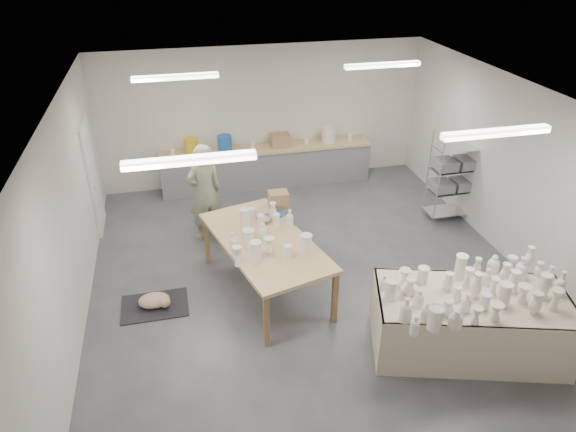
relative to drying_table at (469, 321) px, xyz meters
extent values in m
plane|color=#424449|center=(-1.63, 1.99, -0.48)|extent=(8.00, 8.00, 0.00)
cube|color=white|center=(-1.63, 1.99, 2.51)|extent=(7.00, 8.00, 0.02)
cube|color=silver|center=(-1.63, 5.99, 1.02)|extent=(7.00, 0.02, 3.00)
cube|color=silver|center=(-1.63, -2.01, 1.02)|extent=(7.00, 0.02, 3.00)
cube|color=silver|center=(-5.13, 1.99, 1.02)|extent=(0.02, 8.00, 3.00)
cube|color=silver|center=(1.87, 1.99, 1.02)|extent=(0.02, 8.00, 3.00)
cube|color=white|center=(-5.10, 4.59, 0.57)|extent=(0.05, 0.90, 2.10)
cube|color=white|center=(-3.43, 0.49, 2.46)|extent=(1.40, 0.12, 0.08)
cube|color=white|center=(0.17, 0.49, 2.46)|extent=(1.40, 0.12, 0.08)
cube|color=white|center=(-3.43, 3.99, 2.46)|extent=(1.40, 0.12, 0.08)
cube|color=white|center=(0.17, 3.99, 2.46)|extent=(1.40, 0.12, 0.08)
cube|color=tan|center=(-1.63, 5.67, 0.39)|extent=(4.60, 0.60, 0.06)
cube|color=slate|center=(-1.63, 5.67, -0.06)|extent=(4.60, 0.55, 0.84)
cylinder|color=gold|center=(-3.23, 5.67, 0.59)|extent=(0.30, 0.30, 0.34)
cylinder|color=#1E53A6|center=(-2.53, 5.67, 0.59)|extent=(0.30, 0.30, 0.34)
cylinder|color=white|center=(-0.23, 5.67, 0.59)|extent=(0.30, 0.30, 0.34)
cube|color=#A3734F|center=(-1.33, 5.67, 0.56)|extent=(0.40, 0.30, 0.28)
cylinder|color=white|center=(-3.63, 5.67, 0.49)|extent=(0.10, 0.10, 0.14)
cylinder|color=white|center=(-1.93, 5.67, 0.49)|extent=(0.10, 0.10, 0.14)
cylinder|color=white|center=(-0.73, 5.67, 0.49)|extent=(0.10, 0.10, 0.14)
cylinder|color=white|center=(0.27, 5.67, 0.49)|extent=(0.10, 0.10, 0.14)
cylinder|color=silver|center=(1.15, 3.17, 0.42)|extent=(0.02, 0.02, 1.80)
cylinder|color=silver|center=(1.99, 3.17, 0.42)|extent=(0.02, 0.02, 1.80)
cylinder|color=silver|center=(1.15, 3.61, 0.42)|extent=(0.02, 0.02, 1.80)
cylinder|color=silver|center=(1.99, 3.61, 0.42)|extent=(0.02, 0.02, 1.80)
cube|color=silver|center=(1.57, 3.39, -0.33)|extent=(0.88, 0.48, 0.02)
cube|color=silver|center=(1.57, 3.39, 0.12)|extent=(0.88, 0.48, 0.02)
cube|color=silver|center=(1.57, 3.39, 0.57)|extent=(0.88, 0.48, 0.02)
cube|color=silver|center=(1.57, 3.39, 1.02)|extent=(0.88, 0.48, 0.02)
cube|color=slate|center=(1.35, 3.39, 0.24)|extent=(0.38, 0.42, 0.18)
cube|color=slate|center=(1.79, 3.39, 0.24)|extent=(0.38, 0.42, 0.18)
cube|color=slate|center=(1.35, 3.39, 0.69)|extent=(0.38, 0.42, 0.18)
cube|color=slate|center=(1.79, 3.39, 0.69)|extent=(0.38, 0.42, 0.18)
cube|color=olive|center=(0.00, 0.00, -0.09)|extent=(2.42, 1.61, 0.78)
cube|color=beige|center=(0.00, 0.00, 0.38)|extent=(2.73, 1.84, 0.03)
cube|color=beige|center=(0.00, -0.57, -0.04)|extent=(2.40, 0.74, 0.88)
cube|color=beige|center=(0.00, 0.57, -0.04)|extent=(2.40, 0.74, 0.88)
cube|color=tan|center=(-2.40, 1.93, 0.41)|extent=(1.82, 2.70, 0.06)
cube|color=olive|center=(-2.94, 0.77, -0.05)|extent=(0.08, 0.08, 0.86)
cube|color=olive|center=(-1.85, 0.77, -0.05)|extent=(0.08, 0.08, 0.86)
cube|color=olive|center=(-2.94, 3.09, -0.05)|extent=(0.08, 0.08, 0.86)
cube|color=olive|center=(-1.85, 3.09, -0.05)|extent=(0.08, 0.08, 0.86)
ellipsoid|color=silver|center=(-2.30, 2.50, 0.49)|extent=(0.26, 0.26, 0.12)
cylinder|color=#1E53A6|center=(-2.07, 2.65, 0.46)|extent=(0.26, 0.26, 0.03)
cylinder|color=white|center=(-2.45, 2.74, 0.50)|extent=(0.11, 0.11, 0.12)
cube|color=#A3734F|center=(-1.97, 2.92, 0.58)|extent=(0.32, 0.26, 0.28)
cube|color=black|center=(-4.14, 1.89, -0.47)|extent=(1.00, 0.70, 0.02)
ellipsoid|color=white|center=(-4.14, 1.89, -0.36)|extent=(0.56, 0.48, 0.20)
sphere|color=white|center=(-3.98, 1.78, -0.34)|extent=(0.17, 0.17, 0.17)
imported|color=gray|center=(-3.15, 3.76, 0.44)|extent=(0.77, 0.63, 1.84)
cylinder|color=#A8182D|center=(-3.15, 4.03, -0.17)|extent=(0.41, 0.41, 0.04)
cylinder|color=silver|center=(-3.00, 4.00, -0.33)|extent=(0.02, 0.02, 0.30)
cylinder|color=silver|center=(-3.19, 4.16, -0.33)|extent=(0.02, 0.02, 0.30)
cylinder|color=silver|center=(-3.24, 3.92, -0.33)|extent=(0.02, 0.02, 0.30)
camera|label=1|loc=(-3.57, -4.57, 4.59)|focal=32.00mm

